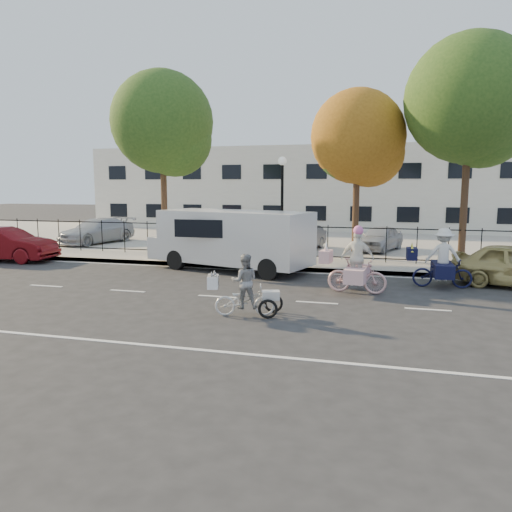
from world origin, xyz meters
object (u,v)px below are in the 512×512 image
(lot_car_c, at_px, (303,238))
(red_sedan, at_px, (5,244))
(lamppost, at_px, (282,190))
(lot_car_b, at_px, (209,236))
(bull_bike, at_px, (442,264))
(unicorn_bike, at_px, (356,268))
(lot_car_a, at_px, (97,231))
(zebra_trike, at_px, (245,292))
(white_van, at_px, (231,238))
(pedestrian, at_px, (189,237))
(lot_car_d, at_px, (380,238))

(lot_car_c, bearing_deg, red_sedan, -142.06)
(lamppost, height_order, red_sedan, lamppost)
(lamppost, relative_size, lot_car_b, 1.01)
(bull_bike, bearing_deg, lot_car_c, 37.24)
(unicorn_bike, bearing_deg, lot_car_c, 25.75)
(lamppost, height_order, lot_car_a, lamppost)
(lamppost, xyz_separation_m, lot_car_a, (-11.12, 3.38, -2.29))
(unicorn_bike, distance_m, bull_bike, 3.08)
(zebra_trike, distance_m, white_van, 6.86)
(pedestrian, relative_size, lot_car_d, 0.53)
(lot_car_b, bearing_deg, pedestrian, -67.86)
(lamppost, relative_size, lot_car_c, 1.21)
(bull_bike, relative_size, lot_car_b, 0.49)
(red_sedan, height_order, lot_car_c, red_sedan)
(bull_bike, bearing_deg, unicorn_bike, 118.95)
(unicorn_bike, relative_size, white_van, 0.30)
(red_sedan, relative_size, pedestrian, 2.36)
(red_sedan, distance_m, lot_car_d, 17.17)
(white_van, bearing_deg, lot_car_b, 134.35)
(white_van, bearing_deg, lot_car_a, 165.44)
(lamppost, bearing_deg, unicorn_bike, -56.30)
(lot_car_a, bearing_deg, pedestrian, -16.32)
(pedestrian, xyz_separation_m, lot_car_a, (-7.24, 4.31, -0.28))
(lamppost, bearing_deg, lot_car_b, 144.48)
(zebra_trike, bearing_deg, pedestrian, 16.01)
(lot_car_c, bearing_deg, unicorn_bike, -58.40)
(zebra_trike, relative_size, lot_car_b, 0.44)
(pedestrian, bearing_deg, white_van, 151.55)
(bull_bike, distance_m, pedestrian, 10.33)
(lamppost, distance_m, zebra_trike, 9.08)
(white_van, height_order, lot_car_c, white_van)
(lot_car_a, distance_m, lot_car_b, 6.65)
(lamppost, height_order, unicorn_bike, lamppost)
(unicorn_bike, height_order, lot_car_d, unicorn_bike)
(red_sedan, bearing_deg, bull_bike, -98.07)
(bull_bike, height_order, lot_car_b, bull_bike)
(white_van, distance_m, lot_car_c, 6.03)
(zebra_trike, relative_size, lot_car_c, 0.52)
(zebra_trike, xyz_separation_m, lot_car_b, (-5.39, 11.87, 0.13))
(lot_car_a, bearing_deg, bull_bike, -7.64)
(unicorn_bike, xyz_separation_m, bull_bike, (2.63, 1.59, -0.00))
(zebra_trike, xyz_separation_m, red_sedan, (-12.74, 6.06, 0.12))
(pedestrian, bearing_deg, zebra_trike, 123.41)
(unicorn_bike, xyz_separation_m, lot_car_a, (-14.58, 8.58, 0.04))
(zebra_trike, distance_m, red_sedan, 14.11)
(red_sedan, relative_size, lot_car_d, 1.25)
(pedestrian, bearing_deg, lamppost, -164.84)
(bull_bike, height_order, pedestrian, pedestrian)
(bull_bike, relative_size, red_sedan, 0.47)
(lot_car_a, bearing_deg, zebra_trike, -30.61)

